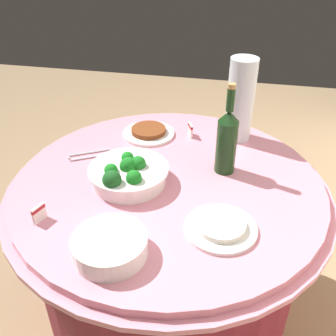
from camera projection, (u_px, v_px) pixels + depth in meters
The scene contains 11 objects.
ground_plane at pixel (168, 310), 1.78m from camera, with size 6.00×6.00×0.00m, color #9E7F5B.
buffet_table at pixel (168, 252), 1.58m from camera, with size 1.16×1.16×0.74m.
broccoli_bowl at pixel (128, 174), 1.33m from camera, with size 0.28×0.28×0.11m.
plate_stack at pixel (110, 246), 1.06m from camera, with size 0.21×0.21×0.06m.
wine_bottle at pixel (227, 140), 1.35m from camera, with size 0.07×0.07×0.34m.
decorative_fruit_vase at pixel (240, 104), 1.55m from camera, with size 0.11×0.11×0.34m.
serving_tongs at pixel (88, 155), 1.51m from camera, with size 0.12×0.16×0.01m.
food_plate_rice at pixel (221, 227), 1.15m from camera, with size 0.22×0.22×0.03m.
food_plate_stir_fry at pixel (149, 132), 1.65m from camera, with size 0.22×0.22×0.03m.
label_placard_front at pixel (190, 129), 1.63m from camera, with size 0.05×0.03×0.05m.
label_placard_mid at pixel (39, 213), 1.17m from camera, with size 0.05×0.02×0.05m.
Camera 1 is at (1.10, 0.22, 1.53)m, focal length 41.12 mm.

